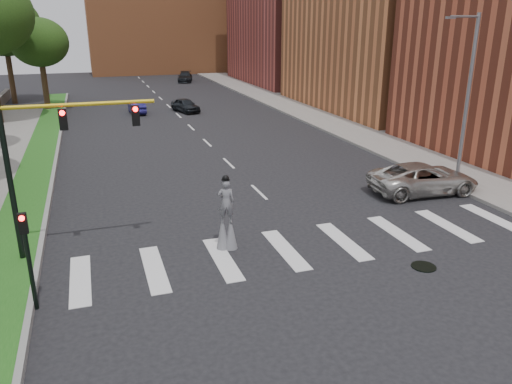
# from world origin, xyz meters

# --- Properties ---
(ground_plane) EXTENTS (160.00, 160.00, 0.00)m
(ground_plane) POSITION_xyz_m (0.00, 0.00, 0.00)
(ground_plane) COLOR black
(ground_plane) RESTS_ON ground
(grass_median) EXTENTS (2.00, 60.00, 0.25)m
(grass_median) POSITION_xyz_m (-11.50, 20.00, 0.12)
(grass_median) COLOR #1D5418
(grass_median) RESTS_ON ground
(median_curb) EXTENTS (0.20, 60.00, 0.28)m
(median_curb) POSITION_xyz_m (-10.45, 20.00, 0.14)
(median_curb) COLOR gray
(median_curb) RESTS_ON ground
(sidewalk_right) EXTENTS (5.00, 90.00, 0.18)m
(sidewalk_right) POSITION_xyz_m (12.50, 25.00, 0.09)
(sidewalk_right) COLOR gray
(sidewalk_right) RESTS_ON ground
(manhole) EXTENTS (0.90, 0.90, 0.04)m
(manhole) POSITION_xyz_m (3.00, -2.00, 0.02)
(manhole) COLOR black
(manhole) RESTS_ON ground
(building_far) EXTENTS (16.00, 22.00, 20.00)m
(building_far) POSITION_xyz_m (22.00, 54.00, 10.00)
(building_far) COLOR #9B4039
(building_far) RESTS_ON ground
(building_backdrop) EXTENTS (26.00, 14.00, 18.00)m
(building_backdrop) POSITION_xyz_m (6.00, 78.00, 9.00)
(building_backdrop) COLOR #C6703E
(building_backdrop) RESTS_ON ground
(streetlight) EXTENTS (2.05, 0.20, 9.00)m
(streetlight) POSITION_xyz_m (10.90, 6.00, 4.90)
(streetlight) COLOR slate
(streetlight) RESTS_ON ground
(traffic_signal) EXTENTS (5.30, 0.23, 6.20)m
(traffic_signal) POSITION_xyz_m (-9.78, 3.00, 4.15)
(traffic_signal) COLOR black
(traffic_signal) RESTS_ON ground
(secondary_signal) EXTENTS (0.25, 0.21, 3.23)m
(secondary_signal) POSITION_xyz_m (-10.30, -0.50, 1.95)
(secondary_signal) COLOR black
(secondary_signal) RESTS_ON ground
(stilt_performer) EXTENTS (0.83, 0.60, 3.05)m
(stilt_performer) POSITION_xyz_m (-3.44, 1.86, 1.22)
(stilt_performer) COLOR #362515
(stilt_performer) RESTS_ON ground
(suv_crossing) EXTENTS (5.87, 2.99, 1.59)m
(suv_crossing) POSITION_xyz_m (8.13, 5.17, 0.79)
(suv_crossing) COLOR beige
(suv_crossing) RESTS_ON ground
(car_near) EXTENTS (2.68, 4.26, 1.35)m
(car_near) POSITION_xyz_m (1.03, 33.70, 0.68)
(car_near) COLOR black
(car_near) RESTS_ON ground
(car_mid) EXTENTS (1.47, 3.94, 1.28)m
(car_mid) POSITION_xyz_m (-3.64, 34.46, 0.64)
(car_mid) COLOR navy
(car_mid) RESTS_ON ground
(car_far) EXTENTS (3.14, 5.31, 1.44)m
(car_far) POSITION_xyz_m (6.00, 59.88, 0.72)
(car_far) COLOR black
(car_far) RESTS_ON ground
(tree_5) EXTENTS (7.59, 7.59, 11.48)m
(tree_5) POSITION_xyz_m (-15.78, 45.07, 8.23)
(tree_5) COLOR #362515
(tree_5) RESTS_ON ground
(tree_6) EXTENTS (5.49, 5.49, 9.00)m
(tree_6) POSITION_xyz_m (-12.02, 38.62, 6.62)
(tree_6) COLOR #362515
(tree_6) RESTS_ON ground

